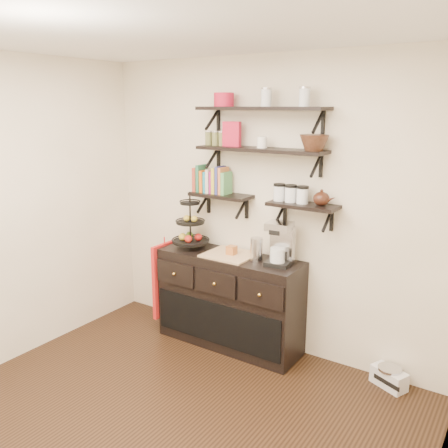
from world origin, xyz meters
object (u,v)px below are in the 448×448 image
at_px(sideboard, 230,300).
at_px(fruit_stand, 191,230).
at_px(coffee_maker, 280,244).
at_px(radio, 389,377).

height_order(sideboard, fruit_stand, fruit_stand).
distance_m(sideboard, fruit_stand, 0.78).
bearing_deg(coffee_maker, fruit_stand, 175.67).
bearing_deg(sideboard, radio, 4.15).
bearing_deg(sideboard, fruit_stand, 179.50).
relative_size(sideboard, coffee_maker, 3.62).
height_order(sideboard, radio, sideboard).
distance_m(coffee_maker, radio, 1.41).
bearing_deg(fruit_stand, sideboard, -0.50).
bearing_deg(fruit_stand, radio, 3.07).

